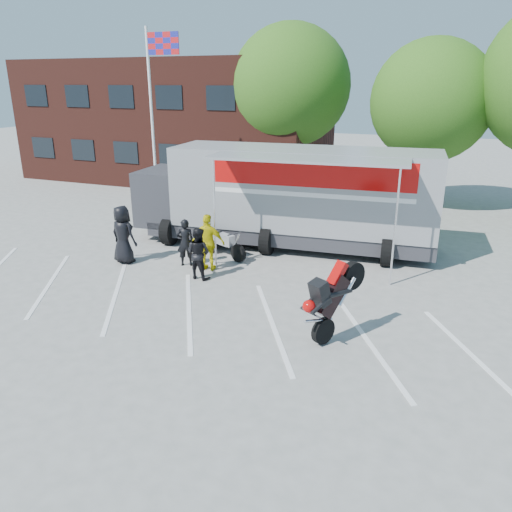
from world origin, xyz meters
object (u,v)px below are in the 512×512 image
Objects in this scene: spectator_leather_a at (123,235)px; parked_motorcycle at (224,257)px; tree_mid at (432,101)px; tree_left at (290,86)px; spectator_hivis at (208,243)px; flagpole at (156,99)px; transporter_truck at (288,246)px; spectator_leather_b at (185,242)px; stunt_bike_rider at (343,336)px; spectator_leather_c at (198,253)px.

parked_motorcycle is at bearing -139.98° from spectator_leather_a.
tree_mid is 14.96m from spectator_leather_a.
tree_left is 4.68× the size of spectator_hivis.
tree_mid is (11.24, 5.00, -0.11)m from flagpole.
transporter_truck reaches higher than spectator_leather_b.
spectator_hivis is at bearing -116.83° from tree_mid.
stunt_bike_rider is at bearing 133.55° from spectator_leather_b.
spectator_leather_c is (1.40, -12.91, -4.76)m from tree_left.
spectator_leather_b reaches higher than stunt_bike_rider.
spectator_leather_c is at bearing -172.21° from stunt_bike_rider.
tree_mid is 3.70× the size of parked_motorcycle.
flagpole is 7.37m from tree_left.
flagpole is at bearing -156.03° from tree_mid.
stunt_bike_rider is (6.39, -14.94, -5.57)m from tree_left.
transporter_truck is at bearing -123.88° from spectator_hivis.
stunt_bike_rider is (5.10, -4.08, 0.00)m from parked_motorcycle.
parked_motorcycle is (1.28, -10.85, -5.57)m from tree_left.
tree_mid is 4.16× the size of spectator_hivis.
spectator_leather_a reaches higher than spectator_leather_c.
stunt_bike_rider is 1.31× the size of spectator_leather_b.
transporter_truck is at bearing -117.20° from tree_mid.
spectator_leather_c is at bearing 85.07° from spectator_hivis.
tree_left reaches higher than spectator_leather_a.
flagpole is 3.85× the size of parked_motorcycle.
spectator_leather_a is at bearing -145.65° from transporter_truck.
spectator_leather_a reaches higher than spectator_hivis.
tree_left reaches higher than spectator_leather_b.
spectator_leather_b is (-5.92, 2.87, 0.79)m from stunt_bike_rider.
transporter_truck is at bearing -71.50° from tree_left.
flagpole is 0.71× the size of transporter_truck.
stunt_bike_rider is (3.42, -6.08, 0.00)m from transporter_truck.
flagpole is 4.10× the size of spectator_leather_a.
stunt_bike_rider is at bearing 143.14° from spectator_hivis.
tree_left is 12.99m from spectator_leather_b.
tree_mid is 13.13m from spectator_hivis.
spectator_hivis is (1.36, -12.16, -4.64)m from tree_left.
tree_mid is at bearing -117.60° from spectator_leather_a.
tree_left is at bearing 171.87° from tree_mid.
spectator_leather_b is at bearing -157.07° from spectator_leather_a.
transporter_truck is 5.42× the size of stunt_bike_rider.
transporter_truck is 4.42m from spectator_leather_c.
spectator_leather_b is (-6.53, -11.07, -4.15)m from tree_mid.
flagpole is at bearing -59.10° from spectator_leather_a.
parked_motorcycle is (-5.72, -9.85, -4.94)m from tree_mid.
flagpole is 0.93× the size of tree_left.
transporter_truck is at bearing -131.73° from spectator_leather_a.
spectator_hivis reaches higher than parked_motorcycle.
tree_left is 13.08m from spectator_hivis.
spectator_leather_c is at bearing -83.83° from tree_left.
spectator_hivis is (-5.03, 2.78, 0.92)m from stunt_bike_rider.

